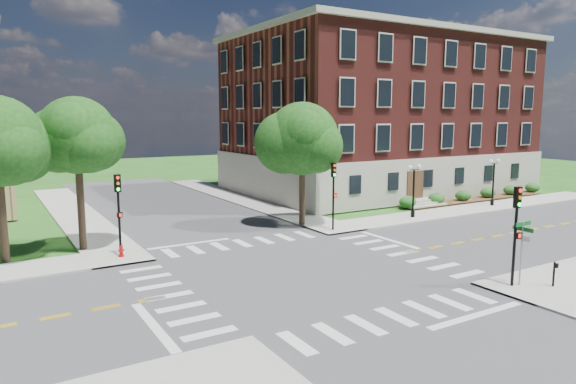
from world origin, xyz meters
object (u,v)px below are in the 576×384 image
traffic_signal_nw (119,205)px  push_button_post (554,273)px  twin_lamp_east (493,179)px  fire_hydrant (121,251)px  traffic_signal_se (516,223)px  traffic_signal_ne (334,187)px  street_sign_pole (522,241)px  twin_lamp_west (414,188)px

traffic_signal_nw → push_button_post: 23.07m
push_button_post → traffic_signal_nw: bearing=135.9°
twin_lamp_east → fire_hydrant: 33.25m
traffic_signal_se → traffic_signal_ne: 14.41m
street_sign_pole → traffic_signal_nw: bearing=135.7°
traffic_signal_nw → twin_lamp_west: bearing=0.0°
traffic_signal_nw → twin_lamp_east: bearing=0.6°
traffic_signal_nw → fire_hydrant: traffic_signal_nw is taller
twin_lamp_west → fire_hydrant: bearing=179.9°
traffic_signal_ne → street_sign_pole: (0.56, -14.50, -0.88)m
traffic_signal_se → fire_hydrant: bearing=134.9°
traffic_signal_se → push_button_post: traffic_signal_se is taller
traffic_signal_se → twin_lamp_west: traffic_signal_se is taller
traffic_signal_se → fire_hydrant: traffic_signal_se is taller
traffic_signal_ne → traffic_signal_nw: 14.76m
traffic_signal_se → twin_lamp_west: (8.11, 14.89, -0.66)m
traffic_signal_se → fire_hydrant: (-14.87, 14.92, -2.72)m
twin_lamp_west → twin_lamp_east: 10.21m
twin_lamp_west → twin_lamp_east: same height
traffic_signal_ne → street_sign_pole: 14.54m
twin_lamp_east → push_button_post: bearing=-135.7°
twin_lamp_west → street_sign_pole: bearing=-117.2°
traffic_signal_se → twin_lamp_east: bearing=39.7°
street_sign_pole → push_button_post: bearing=-40.2°
twin_lamp_west → push_button_post: 17.33m
traffic_signal_ne → twin_lamp_west: traffic_signal_ne is taller
twin_lamp_west → street_sign_pole: 16.84m
twin_lamp_east → street_sign_pole: size_ratio=1.36×
street_sign_pole → twin_lamp_east: bearing=40.5°
traffic_signal_se → street_sign_pole: 0.98m
twin_lamp_east → push_button_post: (-16.72, -16.30, -1.73)m
traffic_signal_nw → twin_lamp_east: traffic_signal_nw is taller
traffic_signal_se → street_sign_pole: (0.42, -0.09, -0.88)m
push_button_post → fire_hydrant: push_button_post is taller
traffic_signal_nw → twin_lamp_east: 33.22m
traffic_signal_se → fire_hydrant: size_ratio=6.40×
twin_lamp_east → fire_hydrant: bearing=-179.5°
traffic_signal_ne → twin_lamp_west: size_ratio=1.13×
traffic_signal_ne → twin_lamp_east: bearing=2.5°
twin_lamp_east → push_button_post: twin_lamp_east is taller
traffic_signal_nw → traffic_signal_se: bearing=-45.0°
traffic_signal_se → traffic_signal_nw: 21.05m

